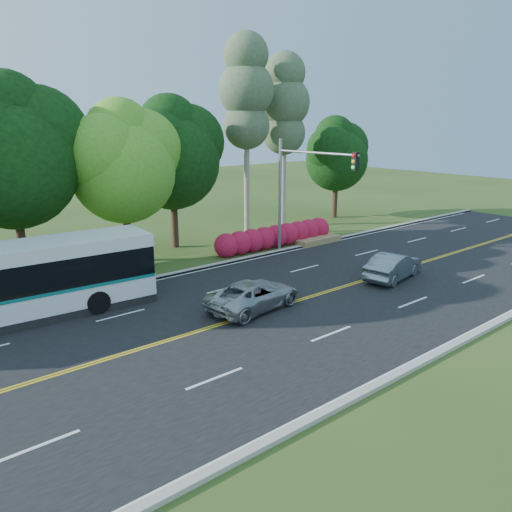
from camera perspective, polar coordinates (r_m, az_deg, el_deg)
ground at (r=22.45m, az=2.81°, el=-5.76°), size 120.00×120.00×0.00m
road at (r=22.44m, az=2.81°, el=-5.74°), size 60.00×14.00×0.02m
curb_north at (r=27.84m, az=-7.11°, el=-1.52°), size 60.00×0.30×0.15m
curb_south at (r=18.23m, az=18.38°, el=-11.46°), size 60.00×0.30×0.15m
grass_verge at (r=29.38m, az=-9.05°, el=-0.76°), size 60.00×4.00×0.10m
lane_markings at (r=22.38m, az=2.63°, el=-5.76°), size 57.60×13.82×0.00m
tree_row at (r=29.07m, az=-21.82°, el=11.58°), size 44.70×9.10×13.84m
bougainvillea_hedge at (r=32.66m, az=2.58°, el=2.24°), size 9.50×2.25×1.50m
traffic_signal at (r=29.55m, az=5.26°, el=8.61°), size 0.42×6.10×7.00m
transit_bus at (r=22.52m, az=-27.01°, el=-3.11°), size 12.23×3.32×3.17m
sedan at (r=26.95m, az=15.42°, el=-1.13°), size 4.35×2.19×1.37m
suv at (r=21.89m, az=-0.23°, el=-4.45°), size 4.85×2.74×1.28m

